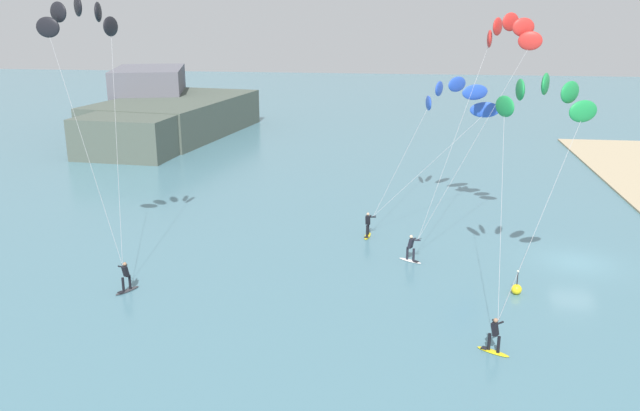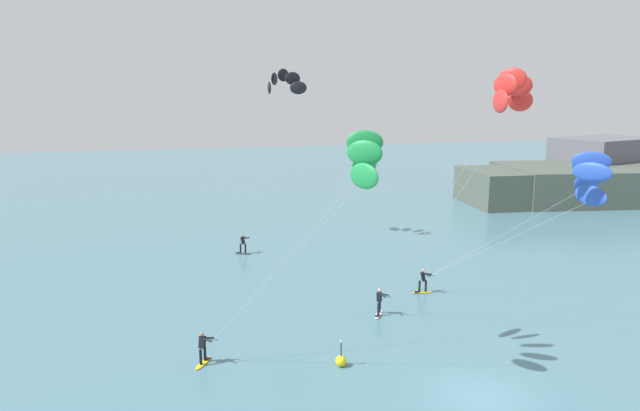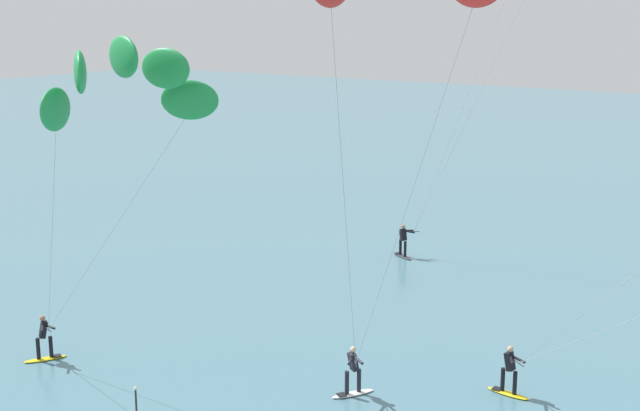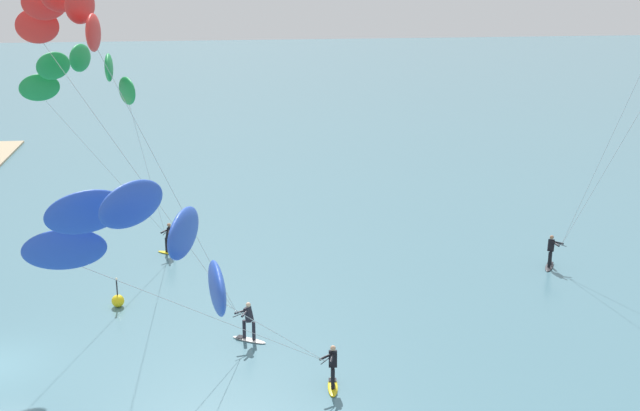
% 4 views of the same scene
% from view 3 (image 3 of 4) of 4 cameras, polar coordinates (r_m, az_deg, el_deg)
% --- Properties ---
extents(kitesurfer_mid_water, '(9.41, 5.94, 11.64)m').
position_cam_3_polar(kitesurfer_mid_water, '(24.23, -12.82, 6.89)').
color(kitesurfer_mid_water, yellow).
rests_on(kitesurfer_mid_water, ground).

